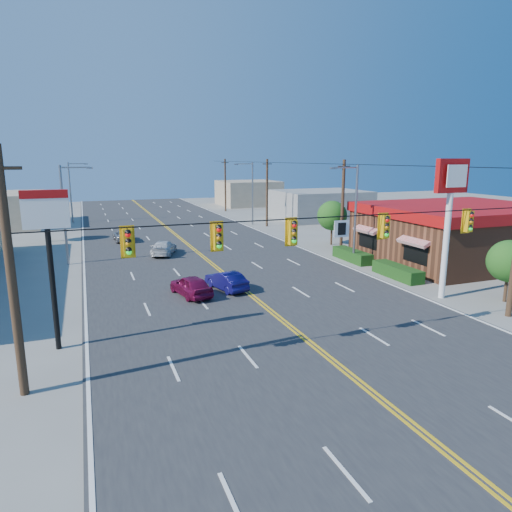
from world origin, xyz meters
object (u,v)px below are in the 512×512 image
object	(u,v)px
car_blue	(226,281)
car_white	(164,248)
car_magenta	(191,286)
car_silver	(124,236)
kfc	(459,233)
kfc_pylon	(450,201)
signal_span	(315,243)
pizza_hut_sign	(48,237)

from	to	relation	value
car_blue	car_white	size ratio (longest dim) A/B	0.86
car_magenta	car_silver	distance (m)	21.66
kfc	car_magenta	size ratio (longest dim) A/B	4.24
car_white	kfc_pylon	bearing A→B (deg)	147.26
kfc_pylon	car_silver	bearing A→B (deg)	121.66
car_silver	car_magenta	bearing A→B (deg)	93.12
car_magenta	car_white	world-z (taller)	car_magenta
kfc	car_white	world-z (taller)	kfc
kfc	signal_span	bearing A→B (deg)	-149.06
kfc	car_white	bearing A→B (deg)	154.52
kfc_pylon	car_magenta	xyz separation A→B (m)	(-14.55, 5.75, -5.39)
kfc_pylon	car_magenta	bearing A→B (deg)	158.44
signal_span	kfc	distance (m)	23.47
signal_span	car_magenta	size ratio (longest dim) A/B	6.33
pizza_hut_sign	signal_span	bearing A→B (deg)	-20.19
car_blue	kfc_pylon	bearing A→B (deg)	138.91
pizza_hut_sign	car_silver	xyz separation A→B (m)	(5.17, 27.29, -4.62)
signal_span	pizza_hut_sign	xyz separation A→B (m)	(-10.88, 4.00, 0.30)
kfc	car_white	xyz separation A→B (m)	(-22.95, 10.93, -1.76)
car_blue	car_magenta	bearing A→B (deg)	-1.42
car_silver	car_blue	bearing A→B (deg)	99.83
car_magenta	car_white	xyz separation A→B (m)	(0.50, 13.19, -0.03)
car_white	pizza_hut_sign	bearing A→B (deg)	87.90
car_magenta	car_blue	xyz separation A→B (m)	(2.47, 0.53, -0.04)
car_magenta	kfc	bearing A→B (deg)	173.22
car_magenta	car_silver	size ratio (longest dim) A/B	0.96
kfc	car_silver	xyz separation A→B (m)	(-25.73, 19.29, -1.82)
pizza_hut_sign	car_white	bearing A→B (deg)	67.22
car_white	car_silver	xyz separation A→B (m)	(-2.78, 8.36, -0.06)
car_silver	kfc	bearing A→B (deg)	140.21
signal_span	kfc	size ratio (longest dim) A/B	1.49
kfc_pylon	car_magenta	size ratio (longest dim) A/B	2.21
car_white	signal_span	bearing A→B (deg)	117.96
car_magenta	car_silver	world-z (taller)	car_magenta
kfc	car_blue	size ratio (longest dim) A/B	4.40
car_magenta	kfc_pylon	bearing A→B (deg)	146.18
car_magenta	car_blue	bearing A→B (deg)	179.92
kfc	car_magenta	distance (m)	23.62
kfc_pylon	car_white	world-z (taller)	kfc_pylon
kfc_pylon	car_silver	distance (m)	32.53
car_white	car_blue	bearing A→B (deg)	119.55
car_magenta	signal_span	bearing A→B (deg)	97.11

